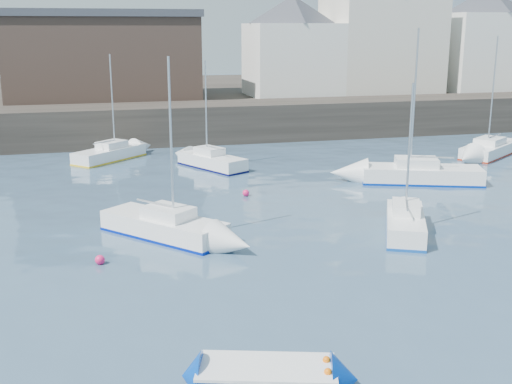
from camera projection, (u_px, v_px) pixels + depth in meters
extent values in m
plane|color=#2D4760|center=(356.00, 339.00, 18.99)|extent=(220.00, 220.00, 0.00)
cube|color=#28231E|center=(185.00, 123.00, 51.46)|extent=(90.00, 5.00, 3.00)
cube|color=#28231E|center=(161.00, 100.00, 68.38)|extent=(90.00, 32.00, 2.80)
cube|color=beige|center=(381.00, 45.00, 61.38)|extent=(10.00, 8.00, 9.00)
cube|color=white|center=(484.00, 52.00, 63.73)|extent=(9.00, 7.00, 7.50)
pyramid|color=#3A3D44|center=(489.00, 0.00, 62.50)|extent=(11.88, 11.88, 2.45)
cube|color=white|center=(292.00, 60.00, 59.07)|extent=(8.00, 7.00, 6.50)
pyramid|color=#3A3D44|center=(293.00, 9.00, 57.95)|extent=(11.14, 11.14, 2.45)
cube|color=#3D2D26|center=(103.00, 58.00, 56.34)|extent=(16.00, 10.00, 7.00)
cube|color=#3A3D44|center=(100.00, 14.00, 55.39)|extent=(16.40, 10.40, 0.60)
cube|color=#0037AA|center=(267.00, 376.00, 16.23)|extent=(3.72, 2.41, 0.43)
cube|color=white|center=(267.00, 367.00, 16.17)|extent=(3.79, 2.46, 0.08)
cube|color=white|center=(267.00, 374.00, 16.22)|extent=(2.93, 1.79, 0.39)
cube|color=tan|center=(267.00, 370.00, 16.19)|extent=(0.53, 1.06, 0.06)
cylinder|color=white|center=(234.00, 360.00, 17.09)|extent=(0.18, 0.18, 0.34)
cylinder|color=white|center=(267.00, 361.00, 17.05)|extent=(0.18, 0.18, 0.34)
cylinder|color=white|center=(301.00, 361.00, 17.01)|extent=(0.18, 0.18, 0.34)
cube|color=white|center=(164.00, 227.00, 28.17)|extent=(5.36, 5.82, 0.90)
cube|color=#001895|center=(164.00, 235.00, 28.27)|extent=(5.42, 5.88, 0.12)
cube|color=white|center=(168.00, 212.00, 27.83)|extent=(2.46, 2.54, 0.50)
cylinder|color=silver|center=(171.00, 140.00, 26.86)|extent=(0.10, 0.10, 6.91)
cube|color=white|center=(405.00, 224.00, 28.54)|extent=(3.59, 5.20, 0.90)
cube|color=#1048A2|center=(405.00, 232.00, 28.64)|extent=(3.62, 5.25, 0.12)
cube|color=white|center=(406.00, 207.00, 28.61)|extent=(1.83, 2.09, 0.50)
cylinder|color=silver|center=(409.00, 149.00, 28.19)|extent=(0.10, 0.10, 5.74)
cube|color=white|center=(422.00, 175.00, 37.99)|extent=(7.26, 4.46, 0.96)
cube|color=#002799|center=(421.00, 181.00, 38.09)|extent=(7.33, 4.51, 0.13)
cube|color=white|center=(416.00, 162.00, 37.84)|extent=(2.85, 2.39, 0.53)
cylinder|color=silver|center=(414.00, 99.00, 36.95)|extent=(0.11, 0.11, 7.96)
cube|color=white|center=(212.00, 162.00, 41.95)|extent=(4.01, 5.41, 0.86)
cube|color=#07083C|center=(212.00, 167.00, 42.05)|extent=(4.05, 5.47, 0.11)
cube|color=white|center=(209.00, 151.00, 41.97)|extent=(1.99, 2.22, 0.48)
cylinder|color=silver|center=(206.00, 108.00, 41.46)|extent=(0.10, 0.10, 6.04)
cube|color=white|center=(491.00, 149.00, 46.18)|extent=(6.56, 5.52, 0.84)
cube|color=#9B2611|center=(490.00, 154.00, 46.27)|extent=(6.63, 5.57, 0.11)
cube|color=white|center=(490.00, 141.00, 45.77)|extent=(2.78, 2.62, 0.47)
cylinder|color=silver|center=(493.00, 91.00, 44.65)|extent=(0.09, 0.09, 7.55)
cube|color=white|center=(109.00, 154.00, 44.46)|extent=(5.22, 5.11, 0.83)
cube|color=yellow|center=(110.00, 159.00, 44.55)|extent=(5.28, 5.16, 0.11)
cube|color=white|center=(112.00, 144.00, 44.53)|extent=(2.32, 2.30, 0.46)
cylinder|color=silver|center=(112.00, 101.00, 44.02)|extent=(0.09, 0.09, 6.37)
sphere|color=#F51E65|center=(100.00, 264.00, 24.97)|extent=(0.38, 0.38, 0.38)
sphere|color=#F51E65|center=(246.00, 196.00, 35.06)|extent=(0.37, 0.37, 0.37)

